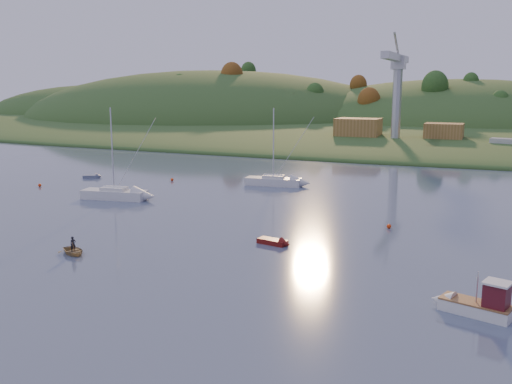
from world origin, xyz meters
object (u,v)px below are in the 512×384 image
at_px(sailboat_far, 273,181).
at_px(red_tender, 278,243).
at_px(sailboat_near, 114,193).
at_px(canoe, 73,251).
at_px(fishing_boat, 471,302).
at_px(grey_dinghy, 95,176).

height_order(sailboat_far, red_tender, sailboat_far).
bearing_deg(sailboat_far, red_tender, -74.96).
height_order(sailboat_near, canoe, sailboat_near).
xyz_separation_m(canoe, red_tender, (16.41, 10.33, -0.07)).
height_order(fishing_boat, sailboat_far, sailboat_far).
distance_m(fishing_boat, sailboat_far, 52.56).
bearing_deg(fishing_boat, grey_dinghy, -14.36).
bearing_deg(red_tender, sailboat_far, 123.64).
xyz_separation_m(fishing_boat, grey_dinghy, (-61.77, 37.40, -0.54)).
relative_size(red_tender, grey_dinghy, 1.13).
distance_m(sailboat_near, red_tender, 31.83).
height_order(sailboat_near, grey_dinghy, sailboat_near).
bearing_deg(sailboat_far, fishing_boat, -60.86).
height_order(fishing_boat, grey_dinghy, fishing_boat).
distance_m(sailboat_far, grey_dinghy, 31.06).
relative_size(sailboat_near, canoe, 4.02).
bearing_deg(sailboat_near, canoe, -70.23).
bearing_deg(fishing_boat, sailboat_near, -9.61).
bearing_deg(canoe, sailboat_far, 22.66).
xyz_separation_m(sailboat_near, sailboat_far, (16.22, 18.82, -0.02)).
relative_size(fishing_boat, sailboat_far, 0.48).
bearing_deg(fishing_boat, canoe, 16.18).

